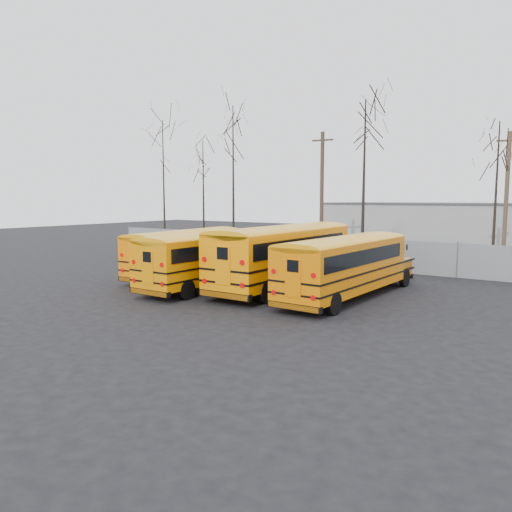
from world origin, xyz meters
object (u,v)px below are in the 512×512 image
Objects in this scene: bus_a at (188,249)px; bus_b at (214,254)px; utility_pole_left at (322,193)px; utility_pole_right at (506,199)px; bus_d at (347,262)px; bus_c at (286,251)px.

bus_a is 3.91m from bus_b.
bus_a is at bearing 152.86° from bus_b.
utility_pole_left is 13.06m from utility_pole_right.
bus_d is 1.18× the size of utility_pole_right.
utility_pole_right is at bearing 61.07° from bus_c.
bus_a is 0.97× the size of bus_d.
bus_b is 20.00m from utility_pole_right.
utility_pole_left is at bearing 79.02° from bus_a.
utility_pole_right is at bearing 40.42° from bus_a.
bus_b is (3.48, -1.80, 0.06)m from bus_a.
bus_b reaches higher than bus_a.
utility_pole_left is (-8.81, 14.53, 3.28)m from bus_d.
bus_a is 0.86× the size of bus_c.
bus_c is 1.12× the size of bus_d.
utility_pole_left is at bearing 109.77° from bus_c.
utility_pole_left reaches higher than utility_pole_right.
utility_pole_right reaches higher than bus_a.
bus_b is 3.68m from bus_c.
utility_pole_right is at bearing 56.17° from bus_b.
bus_b is at bearing -145.86° from utility_pole_right.
bus_b is 0.89× the size of bus_c.
bus_c is at bearing 29.12° from bus_b.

